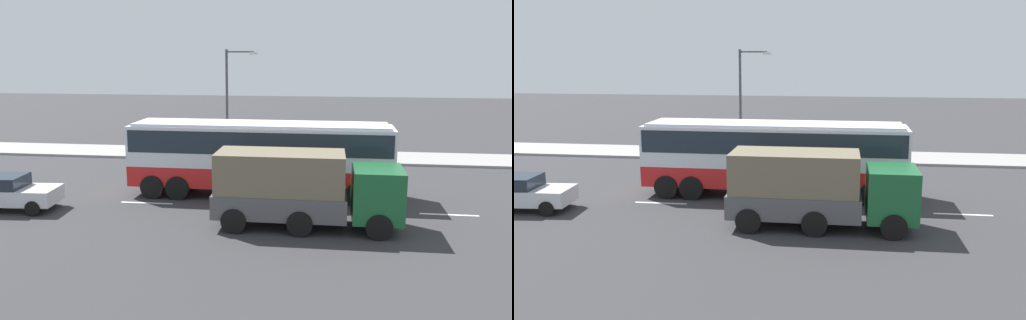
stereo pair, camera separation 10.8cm
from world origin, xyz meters
TOP-DOWN VIEW (x-y plane):
  - ground_plane at (0.00, 0.00)m, footprint 120.00×120.00m
  - sidewalk_curb at (0.00, 9.14)m, footprint 80.00×4.00m
  - lane_centreline at (-2.94, -2.70)m, footprint 27.26×0.16m
  - coach_bus at (1.86, -0.71)m, footprint 12.18×2.85m
  - cargo_truck at (4.07, -5.12)m, footprint 7.13×2.51m
  - car_silver_hatch at (-8.89, -4.51)m, footprint 4.77×2.16m
  - pedestrian_near_curb at (1.73, 9.32)m, footprint 0.32×0.32m
  - street_lamp at (-1.11, 7.73)m, footprint 2.01×0.24m

SIDE VIEW (x-z plane):
  - ground_plane at x=0.00m, z-range 0.00..0.00m
  - lane_centreline at x=-2.94m, z-range 0.00..0.01m
  - sidewalk_curb at x=0.00m, z-range 0.00..0.15m
  - car_silver_hatch at x=-8.89m, z-range 0.05..1.55m
  - pedestrian_near_curb at x=1.73m, z-range 0.29..2.03m
  - cargo_truck at x=4.07m, z-range 0.11..3.05m
  - coach_bus at x=1.86m, z-range 0.42..3.89m
  - street_lamp at x=-1.11m, z-range 0.70..7.43m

